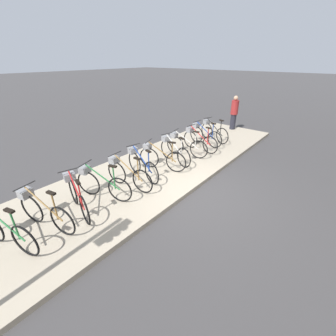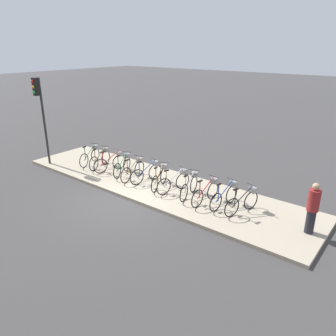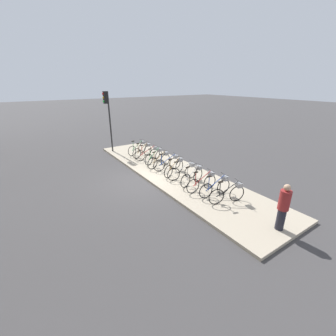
% 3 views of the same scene
% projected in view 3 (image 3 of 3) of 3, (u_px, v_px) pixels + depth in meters
% --- Properties ---
extents(ground_plane, '(120.00, 120.00, 0.00)m').
position_uv_depth(ground_plane, '(147.00, 181.00, 11.08)').
color(ground_plane, '#423F3F').
extents(sidewalk, '(12.87, 3.20, 0.12)m').
position_uv_depth(sidewalk, '(173.00, 173.00, 11.89)').
color(sidewalk, '#B7A88E').
rests_on(sidewalk, ground_plane).
extents(parked_bicycle_0, '(0.59, 1.51, 0.96)m').
position_uv_depth(parked_bicycle_0, '(138.00, 148.00, 14.69)').
color(parked_bicycle_0, black).
rests_on(parked_bicycle_0, sidewalk).
extents(parked_bicycle_1, '(0.53, 1.53, 0.96)m').
position_uv_depth(parked_bicycle_1, '(143.00, 150.00, 14.15)').
color(parked_bicycle_1, black).
rests_on(parked_bicycle_1, sidewalk).
extents(parked_bicycle_2, '(0.57, 1.51, 0.96)m').
position_uv_depth(parked_bicycle_2, '(149.00, 153.00, 13.57)').
color(parked_bicycle_2, black).
rests_on(parked_bicycle_2, sidewalk).
extents(parked_bicycle_3, '(0.64, 1.49, 0.96)m').
position_uv_depth(parked_bicycle_3, '(155.00, 156.00, 13.08)').
color(parked_bicycle_3, black).
rests_on(parked_bicycle_3, sidewalk).
extents(parked_bicycle_4, '(0.46, 1.55, 0.96)m').
position_uv_depth(parked_bicycle_4, '(160.00, 160.00, 12.44)').
color(parked_bicycle_4, black).
rests_on(parked_bicycle_4, sidewalk).
extents(parked_bicycle_5, '(0.50, 1.53, 0.96)m').
position_uv_depth(parked_bicycle_5, '(169.00, 162.00, 11.99)').
color(parked_bicycle_5, black).
rests_on(parked_bicycle_5, sidewalk).
extents(parked_bicycle_6, '(0.61, 1.50, 0.96)m').
position_uv_depth(parked_bicycle_6, '(175.00, 167.00, 11.39)').
color(parked_bicycle_6, black).
rests_on(parked_bicycle_6, sidewalk).
extents(parked_bicycle_7, '(0.54, 1.52, 0.96)m').
position_uv_depth(parked_bicycle_7, '(184.00, 171.00, 10.84)').
color(parked_bicycle_7, black).
rests_on(parked_bicycle_7, sidewalk).
extents(parked_bicycle_8, '(0.49, 1.54, 0.96)m').
position_uv_depth(parked_bicycle_8, '(193.00, 175.00, 10.34)').
color(parked_bicycle_8, black).
rests_on(parked_bicycle_8, sidewalk).
extents(parked_bicycle_9, '(0.46, 1.56, 0.96)m').
position_uv_depth(parked_bicycle_9, '(203.00, 181.00, 9.70)').
color(parked_bicycle_9, black).
rests_on(parked_bicycle_9, sidewalk).
extents(parked_bicycle_10, '(0.46, 1.55, 0.96)m').
position_uv_depth(parked_bicycle_10, '(217.00, 186.00, 9.27)').
color(parked_bicycle_10, black).
rests_on(parked_bicycle_10, sidewalk).
extents(parked_bicycle_11, '(0.59, 1.51, 0.96)m').
position_uv_depth(parked_bicycle_11, '(229.00, 193.00, 8.72)').
color(parked_bicycle_11, black).
rests_on(parked_bicycle_11, sidewalk).
extents(pedestrian, '(0.34, 0.34, 1.58)m').
position_uv_depth(pedestrian, '(283.00, 206.00, 6.98)').
color(pedestrian, '#23232D').
rests_on(pedestrian, sidewalk).
extents(traffic_light, '(0.24, 0.40, 3.91)m').
position_uv_depth(traffic_light, '(107.00, 109.00, 14.41)').
color(traffic_light, '#2D2D2D').
rests_on(traffic_light, sidewalk).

